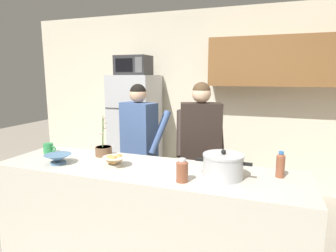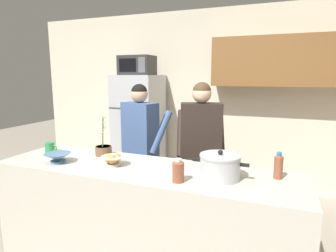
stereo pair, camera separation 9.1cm
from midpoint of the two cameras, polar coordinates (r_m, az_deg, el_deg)
back_wall_unit at (r=4.31m, az=12.10°, el=6.62°), size 6.00×0.48×2.60m
kitchen_island at (r=2.51m, az=-3.76°, el=-18.31°), size 2.50×0.68×0.92m
refrigerator at (r=4.38m, az=-5.23°, el=-0.80°), size 0.64×0.68×1.66m
microwave at (r=4.29m, az=-5.57°, el=11.95°), size 0.48×0.37×0.28m
person_near_pot at (r=3.17m, az=-4.67°, el=-2.46°), size 0.56×0.51×1.56m
person_by_sink at (r=2.89m, az=7.46°, el=-3.34°), size 0.57×0.52×1.59m
cooking_pot at (r=2.11m, az=11.55°, el=-7.94°), size 0.41×0.29×0.21m
coffee_mug at (r=2.97m, az=-21.67°, el=-3.98°), size 0.13×0.09×0.10m
bread_bowl at (r=2.39m, az=-9.85°, el=-6.65°), size 0.20×0.20×0.10m
empty_bowl at (r=2.60m, az=-20.20°, el=-5.89°), size 0.22×0.22×0.08m
bottle_near_edge at (r=2.22m, az=22.29°, el=-7.36°), size 0.06×0.06×0.20m
bottle_mid_counter at (r=2.01m, az=3.37°, el=-8.86°), size 0.08×0.08×0.17m
potted_orchid at (r=2.72m, az=-11.81°, el=-4.49°), size 0.15×0.15×0.37m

